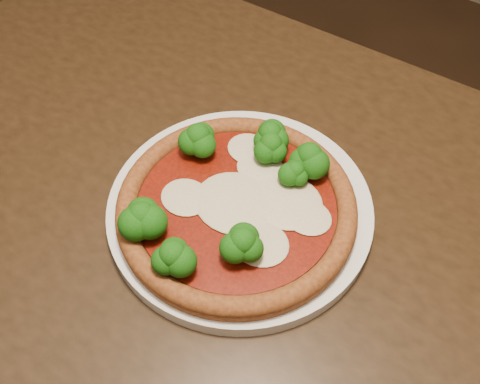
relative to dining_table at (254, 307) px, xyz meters
The scene contains 3 objects.
dining_table is the anchor object (origin of this frame).
plate 0.13m from the dining_table, 138.57° to the left, with size 0.30×0.30×0.02m, color silver.
pizza 0.15m from the dining_table, 142.27° to the left, with size 0.27×0.27×0.06m.
Camera 1 is at (0.39, -0.16, 1.26)m, focal length 40.00 mm.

